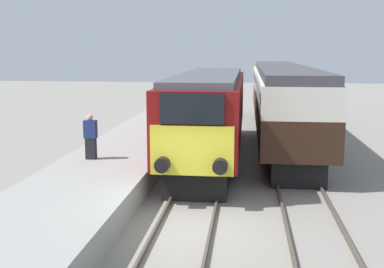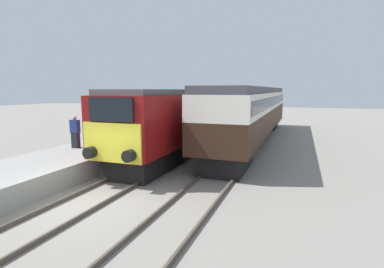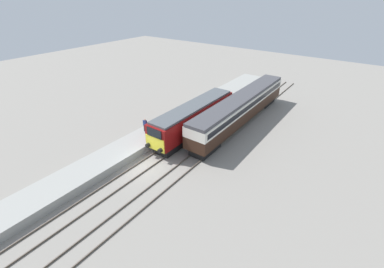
% 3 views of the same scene
% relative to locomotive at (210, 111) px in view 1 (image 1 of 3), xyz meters
% --- Properties ---
extents(ground_plane, '(120.00, 120.00, 0.00)m').
position_rel_locomotive_xyz_m(ground_plane, '(0.00, -8.62, -2.08)').
color(ground_plane, gray).
extents(platform_left, '(3.50, 50.00, 0.83)m').
position_rel_locomotive_xyz_m(platform_left, '(-3.30, -0.62, -1.67)').
color(platform_left, gray).
rests_on(platform_left, ground_plane).
extents(rails_near_track, '(1.51, 60.00, 0.14)m').
position_rel_locomotive_xyz_m(rails_near_track, '(0.00, -3.62, -2.01)').
color(rails_near_track, '#4C4238').
rests_on(rails_near_track, ground_plane).
extents(rails_far_track, '(1.50, 60.00, 0.14)m').
position_rel_locomotive_xyz_m(rails_far_track, '(3.40, -3.62, -2.01)').
color(rails_far_track, '#4C4238').
rests_on(rails_far_track, ground_plane).
extents(locomotive, '(2.70, 14.02, 3.72)m').
position_rel_locomotive_xyz_m(locomotive, '(0.00, 0.00, 0.00)').
color(locomotive, black).
rests_on(locomotive, ground_plane).
extents(passenger_carriage, '(2.75, 20.97, 3.86)m').
position_rel_locomotive_xyz_m(passenger_carriage, '(3.40, 5.62, 0.28)').
color(passenger_carriage, black).
rests_on(passenger_carriage, ground_plane).
extents(person_on_platform, '(0.44, 0.26, 1.61)m').
position_rel_locomotive_xyz_m(person_on_platform, '(-3.92, -4.28, -0.46)').
color(person_on_platform, black).
rests_on(person_on_platform, platform_left).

